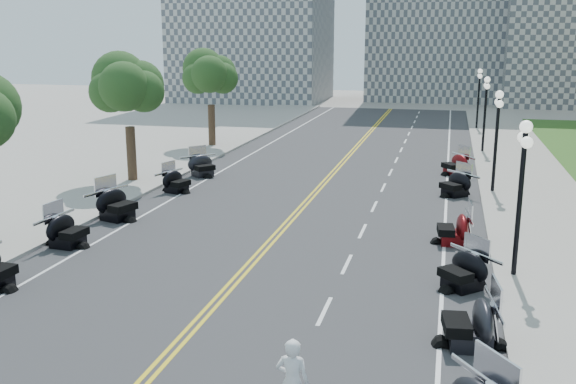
# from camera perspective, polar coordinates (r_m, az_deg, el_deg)

# --- Properties ---
(ground) EXTENTS (160.00, 160.00, 0.00)m
(ground) POSITION_cam_1_polar(r_m,az_deg,el_deg) (19.27, -6.26, -9.55)
(ground) COLOR gray
(road) EXTENTS (16.00, 90.00, 0.01)m
(road) POSITION_cam_1_polar(r_m,az_deg,el_deg) (28.33, 0.76, -1.90)
(road) COLOR #333335
(road) RESTS_ON ground
(centerline_yellow_a) EXTENTS (0.12, 90.00, 0.00)m
(centerline_yellow_a) POSITION_cam_1_polar(r_m,az_deg,el_deg) (28.36, 0.52, -1.87)
(centerline_yellow_a) COLOR yellow
(centerline_yellow_a) RESTS_ON road
(centerline_yellow_b) EXTENTS (0.12, 90.00, 0.00)m
(centerline_yellow_b) POSITION_cam_1_polar(r_m,az_deg,el_deg) (28.31, 0.99, -1.90)
(centerline_yellow_b) COLOR yellow
(centerline_yellow_b) RESTS_ON road
(edge_line_north) EXTENTS (0.12, 90.00, 0.00)m
(edge_line_north) POSITION_cam_1_polar(r_m,az_deg,el_deg) (27.62, 13.80, -2.69)
(edge_line_north) COLOR white
(edge_line_north) RESTS_ON road
(edge_line_south) EXTENTS (0.12, 90.00, 0.00)m
(edge_line_south) POSITION_cam_1_polar(r_m,az_deg,el_deg) (30.41, -11.06, -1.07)
(edge_line_south) COLOR white
(edge_line_south) RESTS_ON road
(lane_dash_5) EXTENTS (0.12, 2.00, 0.00)m
(lane_dash_5) POSITION_cam_1_polar(r_m,az_deg,el_deg) (14.97, 0.22, -16.56)
(lane_dash_5) COLOR white
(lane_dash_5) RESTS_ON road
(lane_dash_6) EXTENTS (0.12, 2.00, 0.00)m
(lane_dash_6) POSITION_cam_1_polar(r_m,az_deg,el_deg) (18.46, 3.26, -10.50)
(lane_dash_6) COLOR white
(lane_dash_6) RESTS_ON road
(lane_dash_7) EXTENTS (0.12, 2.00, 0.00)m
(lane_dash_7) POSITION_cam_1_polar(r_m,az_deg,el_deg) (22.12, 5.25, -6.39)
(lane_dash_7) COLOR white
(lane_dash_7) RESTS_ON road
(lane_dash_8) EXTENTS (0.12, 2.00, 0.00)m
(lane_dash_8) POSITION_cam_1_polar(r_m,az_deg,el_deg) (25.89, 6.64, -3.46)
(lane_dash_8) COLOR white
(lane_dash_8) RESTS_ON road
(lane_dash_9) EXTENTS (0.12, 2.00, 0.00)m
(lane_dash_9) POSITION_cam_1_polar(r_m,az_deg,el_deg) (29.71, 7.67, -1.28)
(lane_dash_9) COLOR white
(lane_dash_9) RESTS_ON road
(lane_dash_10) EXTENTS (0.12, 2.00, 0.00)m
(lane_dash_10) POSITION_cam_1_polar(r_m,az_deg,el_deg) (33.58, 8.47, 0.41)
(lane_dash_10) COLOR white
(lane_dash_10) RESTS_ON road
(lane_dash_11) EXTENTS (0.12, 2.00, 0.00)m
(lane_dash_11) POSITION_cam_1_polar(r_m,az_deg,el_deg) (37.47, 9.10, 1.74)
(lane_dash_11) COLOR white
(lane_dash_11) RESTS_ON road
(lane_dash_12) EXTENTS (0.12, 2.00, 0.00)m
(lane_dash_12) POSITION_cam_1_polar(r_m,az_deg,el_deg) (41.39, 9.61, 2.82)
(lane_dash_12) COLOR white
(lane_dash_12) RESTS_ON road
(lane_dash_13) EXTENTS (0.12, 2.00, 0.00)m
(lane_dash_13) POSITION_cam_1_polar(r_m,az_deg,el_deg) (45.32, 10.03, 3.72)
(lane_dash_13) COLOR white
(lane_dash_13) RESTS_ON road
(lane_dash_14) EXTENTS (0.12, 2.00, 0.00)m
(lane_dash_14) POSITION_cam_1_polar(r_m,az_deg,el_deg) (49.26, 10.39, 4.47)
(lane_dash_14) COLOR white
(lane_dash_14) RESTS_ON road
(lane_dash_15) EXTENTS (0.12, 2.00, 0.00)m
(lane_dash_15) POSITION_cam_1_polar(r_m,az_deg,el_deg) (53.21, 10.69, 5.11)
(lane_dash_15) COLOR white
(lane_dash_15) RESTS_ON road
(lane_dash_16) EXTENTS (0.12, 2.00, 0.00)m
(lane_dash_16) POSITION_cam_1_polar(r_m,az_deg,el_deg) (57.16, 10.96, 5.66)
(lane_dash_16) COLOR white
(lane_dash_16) RESTS_ON road
(lane_dash_17) EXTENTS (0.12, 2.00, 0.00)m
(lane_dash_17) POSITION_cam_1_polar(r_m,az_deg,el_deg) (61.13, 11.19, 6.15)
(lane_dash_17) COLOR white
(lane_dash_17) RESTS_ON road
(lane_dash_18) EXTENTS (0.12, 2.00, 0.00)m
(lane_dash_18) POSITION_cam_1_polar(r_m,az_deg,el_deg) (65.09, 11.39, 6.57)
(lane_dash_18) COLOR white
(lane_dash_18) RESTS_ON road
(lane_dash_19) EXTENTS (0.12, 2.00, 0.00)m
(lane_dash_19) POSITION_cam_1_polar(r_m,az_deg,el_deg) (69.06, 11.57, 6.94)
(lane_dash_19) COLOR white
(lane_dash_19) RESTS_ON road
(sidewalk_north) EXTENTS (5.00, 90.00, 0.15)m
(sidewalk_north) POSITION_cam_1_polar(r_m,az_deg,el_deg) (27.92, 22.25, -3.01)
(sidewalk_north) COLOR #9E9991
(sidewalk_north) RESTS_ON ground
(sidewalk_south) EXTENTS (5.00, 90.00, 0.15)m
(sidewalk_south) POSITION_cam_1_polar(r_m,az_deg,el_deg) (32.32, -17.66, -0.49)
(sidewalk_south) COLOR #9E9991
(sidewalk_south) RESTS_ON ground
(street_lamp_2) EXTENTS (0.50, 1.20, 4.90)m
(street_lamp_2) POSITION_cam_1_polar(r_m,az_deg,el_deg) (21.28, 19.91, -0.68)
(street_lamp_2) COLOR black
(street_lamp_2) RESTS_ON sidewalk_north
(street_lamp_3) EXTENTS (0.50, 1.20, 4.90)m
(street_lamp_3) POSITION_cam_1_polar(r_m,az_deg,el_deg) (33.03, 18.00, 4.25)
(street_lamp_3) COLOR black
(street_lamp_3) RESTS_ON sidewalk_north
(street_lamp_4) EXTENTS (0.50, 1.20, 4.90)m
(street_lamp_4) POSITION_cam_1_polar(r_m,az_deg,el_deg) (44.91, 17.09, 6.59)
(street_lamp_4) COLOR black
(street_lamp_4) RESTS_ON sidewalk_north
(street_lamp_5) EXTENTS (0.50, 1.20, 4.90)m
(street_lamp_5) POSITION_cam_1_polar(r_m,az_deg,el_deg) (56.84, 16.56, 7.94)
(street_lamp_5) COLOR black
(street_lamp_5) RESTS_ON sidewalk_north
(tree_3) EXTENTS (4.80, 4.80, 9.20)m
(tree_3) POSITION_cam_1_polar(r_m,az_deg,el_deg) (34.77, -14.04, 8.51)
(tree_3) COLOR #235619
(tree_3) RESTS_ON sidewalk_south
(tree_4) EXTENTS (4.80, 4.80, 9.20)m
(tree_4) POSITION_cam_1_polar(r_m,az_deg,el_deg) (45.69, -6.90, 9.89)
(tree_4) COLOR #235619
(tree_4) RESTS_ON sidewalk_south
(motorcycle_n_5) EXTENTS (2.28, 2.28, 1.42)m
(motorcycle_n_5) POSITION_cam_1_polar(r_m,az_deg,el_deg) (16.82, 15.88, -10.90)
(motorcycle_n_5) COLOR black
(motorcycle_n_5) RESTS_ON road
(motorcycle_n_6) EXTENTS (2.63, 2.63, 1.30)m
(motorcycle_n_6) POSITION_cam_1_polar(r_m,az_deg,el_deg) (20.47, 15.28, -6.60)
(motorcycle_n_6) COLOR black
(motorcycle_n_6) RESTS_ON road
(motorcycle_n_7) EXTENTS (2.07, 2.07, 1.33)m
(motorcycle_n_7) POSITION_cam_1_polar(r_m,az_deg,el_deg) (24.76, 14.57, -3.03)
(motorcycle_n_7) COLOR #590A0C
(motorcycle_n_7) RESTS_ON road
(motorcycle_n_9) EXTENTS (2.65, 2.65, 1.31)m
(motorcycle_n_9) POSITION_cam_1_polar(r_m,az_deg,el_deg) (32.36, 14.64, 0.79)
(motorcycle_n_9) COLOR black
(motorcycle_n_9) RESTS_ON road
(motorcycle_n_10) EXTENTS (2.64, 2.64, 1.33)m
(motorcycle_n_10) POSITION_cam_1_polar(r_m,az_deg,el_deg) (37.44, 14.65, 2.48)
(motorcycle_n_10) COLOR #590A0C
(motorcycle_n_10) RESTS_ON road
(motorcycle_s_6) EXTENTS (2.10, 2.10, 1.35)m
(motorcycle_s_6) POSITION_cam_1_polar(r_m,az_deg,el_deg) (25.06, -19.04, -3.11)
(motorcycle_s_6) COLOR black
(motorcycle_s_6) RESTS_ON road
(motorcycle_s_7) EXTENTS (2.66, 2.66, 1.49)m
(motorcycle_s_7) POSITION_cam_1_polar(r_m,az_deg,el_deg) (28.13, -14.97, -0.92)
(motorcycle_s_7) COLOR black
(motorcycle_s_7) RESTS_ON road
(motorcycle_s_8) EXTENTS (2.21, 2.21, 1.23)m
(motorcycle_s_8) POSITION_cam_1_polar(r_m,az_deg,el_deg) (32.57, -9.89, 1.04)
(motorcycle_s_8) COLOR black
(motorcycle_s_8) RESTS_ON road
(motorcycle_s_9) EXTENTS (2.70, 2.70, 1.34)m
(motorcycle_s_9) POSITION_cam_1_polar(r_m,az_deg,el_deg) (36.18, -7.62, 2.44)
(motorcycle_s_9) COLOR black
(motorcycle_s_9) RESTS_ON road
(cyclist_rider) EXTENTS (0.64, 0.42, 1.77)m
(cyclist_rider) POSITION_cam_1_polar(r_m,az_deg,el_deg) (12.24, 0.40, -14.13)
(cyclist_rider) COLOR silver
(cyclist_rider) RESTS_ON bicycle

